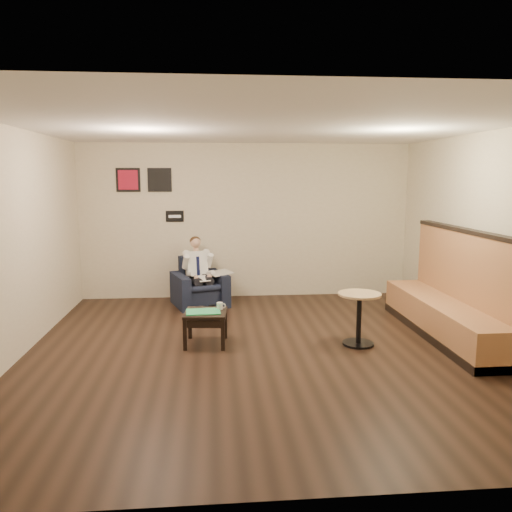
{
  "coord_description": "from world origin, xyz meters",
  "views": [
    {
      "loc": [
        -0.63,
        -6.09,
        2.2
      ],
      "look_at": [
        0.01,
        1.2,
        1.04
      ],
      "focal_mm": 35.0,
      "sensor_mm": 36.0,
      "label": 1
    }
  ],
  "objects": [
    {
      "name": "banquette",
      "position": [
        2.59,
        0.38,
        0.74
      ],
      "size": [
        0.69,
        2.88,
        1.47
      ],
      "primitive_type": "cube",
      "color": "#A86C41",
      "rests_on": "ground"
    },
    {
      "name": "coffee_mug",
      "position": [
        -0.54,
        0.42,
        0.49
      ],
      "size": [
        0.09,
        0.09,
        0.09
      ],
      "primitive_type": "cylinder",
      "rotation": [
        0.0,
        0.0,
        -0.09
      ],
      "color": "white",
      "rests_on": "side_table"
    },
    {
      "name": "art_print_right",
      "position": [
        -1.55,
        2.98,
        2.15
      ],
      "size": [
        0.42,
        0.03,
        0.42
      ],
      "primitive_type": "cube",
      "color": "black",
      "rests_on": "wall_back"
    },
    {
      "name": "seated_man",
      "position": [
        -0.83,
        2.3,
        0.56
      ],
      "size": [
        0.76,
        0.93,
        1.13
      ],
      "primitive_type": null,
      "rotation": [
        0.0,
        0.0,
        0.32
      ],
      "color": "white",
      "rests_on": "armchair"
    },
    {
      "name": "green_folder",
      "position": [
        -0.76,
        0.3,
        0.45
      ],
      "size": [
        0.46,
        0.34,
        0.01
      ],
      "primitive_type": "cube",
      "rotation": [
        0.0,
        0.0,
        0.05
      ],
      "color": "#26C26A",
      "rests_on": "side_table"
    },
    {
      "name": "ground",
      "position": [
        0.0,
        0.0,
        0.0
      ],
      "size": [
        6.0,
        6.0,
        0.0
      ],
      "primitive_type": "plane",
      "color": "black",
      "rests_on": "ground"
    },
    {
      "name": "art_print_left",
      "position": [
        -2.1,
        2.98,
        2.15
      ],
      "size": [
        0.42,
        0.03,
        0.42
      ],
      "primitive_type": "cube",
      "color": "#B01530",
      "rests_on": "wall_back"
    },
    {
      "name": "wall_front",
      "position": [
        0.0,
        -3.0,
        1.4
      ],
      "size": [
        6.0,
        0.02,
        2.8
      ],
      "primitive_type": "cube",
      "color": "beige",
      "rests_on": "ground"
    },
    {
      "name": "smartphone",
      "position": [
        -0.67,
        0.47,
        0.45
      ],
      "size": [
        0.15,
        0.1,
        0.01
      ],
      "primitive_type": "cube",
      "rotation": [
        0.0,
        0.0,
        -0.26
      ],
      "color": "black",
      "rests_on": "side_table"
    },
    {
      "name": "lap_papers",
      "position": [
        -0.8,
        2.21,
        0.5
      ],
      "size": [
        0.27,
        0.32,
        0.01
      ],
      "primitive_type": "cube",
      "rotation": [
        0.0,
        0.0,
        0.39
      ],
      "color": "white",
      "rests_on": "seated_man"
    },
    {
      "name": "wall_left",
      "position": [
        -3.0,
        0.0,
        1.4
      ],
      "size": [
        0.02,
        6.0,
        2.8
      ],
      "primitive_type": "cube",
      "color": "beige",
      "rests_on": "ground"
    },
    {
      "name": "wall_back",
      "position": [
        0.0,
        3.0,
        1.4
      ],
      "size": [
        6.0,
        0.02,
        2.8
      ],
      "primitive_type": "cube",
      "color": "beige",
      "rests_on": "ground"
    },
    {
      "name": "cafe_table",
      "position": [
        1.28,
        0.12,
        0.35
      ],
      "size": [
        0.72,
        0.72,
        0.7
      ],
      "primitive_type": "cylinder",
      "rotation": [
        0.0,
        0.0,
        -0.35
      ],
      "color": "tan",
      "rests_on": "ground"
    },
    {
      "name": "newspaper",
      "position": [
        -0.5,
        2.42,
        0.56
      ],
      "size": [
        0.49,
        0.55,
        0.01
      ],
      "primitive_type": "cube",
      "rotation": [
        0.0,
        0.0,
        0.37
      ],
      "color": "silver",
      "rests_on": "armchair"
    },
    {
      "name": "wall_right",
      "position": [
        3.0,
        0.0,
        1.4
      ],
      "size": [
        0.02,
        6.0,
        2.8
      ],
      "primitive_type": "cube",
      "color": "beige",
      "rests_on": "ground"
    },
    {
      "name": "side_table",
      "position": [
        -0.73,
        0.32,
        0.22
      ],
      "size": [
        0.59,
        0.59,
        0.44
      ],
      "primitive_type": "cube",
      "rotation": [
        0.0,
        0.0,
        -0.09
      ],
      "color": "black",
      "rests_on": "ground"
    },
    {
      "name": "seating_sign",
      "position": [
        -1.3,
        2.98,
        1.5
      ],
      "size": [
        0.32,
        0.02,
        0.2
      ],
      "primitive_type": "cube",
      "color": "black",
      "rests_on": "wall_back"
    },
    {
      "name": "armchair",
      "position": [
        -0.86,
        2.4,
        0.41
      ],
      "size": [
        1.07,
        1.07,
        0.82
      ],
      "primitive_type": "cube",
      "rotation": [
        0.0,
        0.0,
        0.32
      ],
      "color": "black",
      "rests_on": "ground"
    },
    {
      "name": "ceiling",
      "position": [
        0.0,
        0.0,
        2.8
      ],
      "size": [
        6.0,
        6.0,
        0.02
      ],
      "primitive_type": "cube",
      "color": "white",
      "rests_on": "wall_back"
    }
  ]
}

